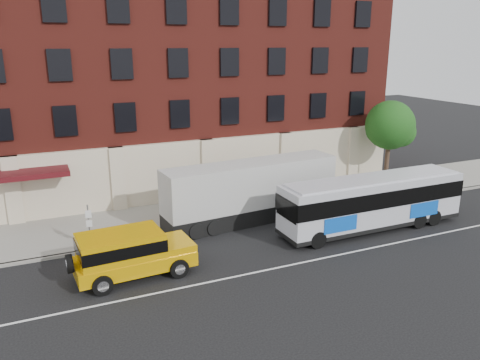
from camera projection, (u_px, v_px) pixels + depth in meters
name	position (u px, v px, depth m)	size (l,w,h in m)	color
ground	(294.00, 270.00, 22.64)	(120.00, 120.00, 0.00)	black
sidewalk	(223.00, 210.00, 30.52)	(60.00, 6.00, 0.15)	gray
kerb	(242.00, 226.00, 27.89)	(60.00, 0.25, 0.15)	gray
lane_line	(289.00, 265.00, 23.08)	(60.00, 0.12, 0.01)	silver
building	(182.00, 82.00, 35.39)	(30.00, 12.10, 15.00)	maroon
sign_pole	(89.00, 225.00, 24.31)	(0.30, 0.20, 2.50)	gray
street_tree	(390.00, 127.00, 35.04)	(3.60, 3.60, 6.20)	#322319
city_bus	(373.00, 201.00, 27.19)	(11.28, 2.43, 3.09)	#B6B7C1
yellow_suv	(129.00, 252.00, 21.65)	(5.75, 2.73, 2.17)	#D09504
shipping_container	(251.00, 192.00, 28.50)	(10.98, 3.06, 3.61)	black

